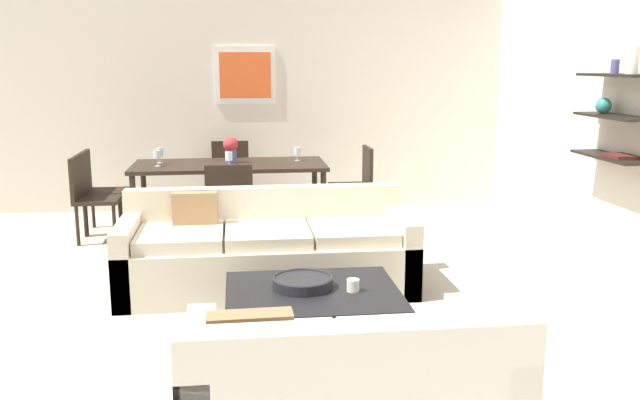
# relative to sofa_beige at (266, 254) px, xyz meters

# --- Properties ---
(ground_plane) EXTENTS (18.00, 18.00, 0.00)m
(ground_plane) POSITION_rel_sofa_beige_xyz_m (0.15, -0.34, -0.29)
(ground_plane) COLOR #BCB29E
(back_wall_unit) EXTENTS (8.40, 0.09, 2.70)m
(back_wall_unit) POSITION_rel_sofa_beige_xyz_m (0.44, 3.19, 1.06)
(back_wall_unit) COLOR silver
(back_wall_unit) RESTS_ON ground
(right_wall_shelf_unit) EXTENTS (0.34, 8.20, 2.70)m
(right_wall_shelf_unit) POSITION_rel_sofa_beige_xyz_m (3.17, 0.26, 1.06)
(right_wall_shelf_unit) COLOR silver
(right_wall_shelf_unit) RESTS_ON ground
(sofa_beige) EXTENTS (2.31, 0.90, 0.78)m
(sofa_beige) POSITION_rel_sofa_beige_xyz_m (0.00, 0.00, 0.00)
(sofa_beige) COLOR beige
(sofa_beige) RESTS_ON ground
(loveseat_white) EXTENTS (1.48, 0.90, 0.78)m
(loveseat_white) POSITION_rel_sofa_beige_xyz_m (0.25, -2.45, 0.00)
(loveseat_white) COLOR silver
(loveseat_white) RESTS_ON ground
(coffee_table) EXTENTS (1.10, 0.91, 0.38)m
(coffee_table) POSITION_rel_sofa_beige_xyz_m (0.24, -1.19, -0.10)
(coffee_table) COLOR black
(coffee_table) RESTS_ON ground
(decorative_bowl) EXTENTS (0.39, 0.39, 0.07)m
(decorative_bowl) POSITION_rel_sofa_beige_xyz_m (0.18, -1.13, 0.13)
(decorative_bowl) COLOR black
(decorative_bowl) RESTS_ON coffee_table
(candle_jar) EXTENTS (0.08, 0.08, 0.08)m
(candle_jar) POSITION_rel_sofa_beige_xyz_m (0.49, -1.24, 0.13)
(candle_jar) COLOR silver
(candle_jar) RESTS_ON coffee_table
(dining_table) EXTENTS (2.04, 0.91, 0.75)m
(dining_table) POSITION_rel_sofa_beige_xyz_m (-0.30, 1.93, 0.39)
(dining_table) COLOR black
(dining_table) RESTS_ON ground
(dining_chair_right_far) EXTENTS (0.44, 0.44, 0.88)m
(dining_chair_right_far) POSITION_rel_sofa_beige_xyz_m (1.13, 2.13, 0.21)
(dining_chair_right_far) COLOR black
(dining_chair_right_far) RESTS_ON ground
(dining_chair_left_far) EXTENTS (0.44, 0.44, 0.88)m
(dining_chair_left_far) POSITION_rel_sofa_beige_xyz_m (-1.72, 2.13, 0.21)
(dining_chair_left_far) COLOR black
(dining_chair_left_far) RESTS_ON ground
(dining_chair_head) EXTENTS (0.44, 0.44, 0.88)m
(dining_chair_head) POSITION_rel_sofa_beige_xyz_m (-0.30, 2.79, 0.21)
(dining_chair_head) COLOR black
(dining_chair_head) RESTS_ON ground
(dining_chair_foot) EXTENTS (0.44, 0.44, 0.88)m
(dining_chair_foot) POSITION_rel_sofa_beige_xyz_m (-0.30, 1.07, 0.21)
(dining_chair_foot) COLOR black
(dining_chair_foot) RESTS_ON ground
(dining_chair_left_near) EXTENTS (0.44, 0.44, 0.88)m
(dining_chair_left_near) POSITION_rel_sofa_beige_xyz_m (-1.72, 1.72, 0.21)
(dining_chair_left_near) COLOR black
(dining_chair_left_near) RESTS_ON ground
(wine_glass_foot) EXTENTS (0.07, 0.07, 0.18)m
(wine_glass_foot) POSITION_rel_sofa_beige_xyz_m (-0.30, 1.53, 0.58)
(wine_glass_foot) COLOR silver
(wine_glass_foot) RESTS_ON dining_table
(wine_glass_head) EXTENTS (0.08, 0.08, 0.18)m
(wine_glass_head) POSITION_rel_sofa_beige_xyz_m (-0.30, 2.33, 0.59)
(wine_glass_head) COLOR silver
(wine_glass_head) RESTS_ON dining_table
(wine_glass_left_far) EXTENTS (0.07, 0.07, 0.16)m
(wine_glass_left_far) POSITION_rel_sofa_beige_xyz_m (-1.03, 2.04, 0.57)
(wine_glass_left_far) COLOR silver
(wine_glass_left_far) RESTS_ON dining_table
(wine_glass_left_near) EXTENTS (0.08, 0.08, 0.17)m
(wine_glass_left_near) POSITION_rel_sofa_beige_xyz_m (-1.03, 1.82, 0.58)
(wine_glass_left_near) COLOR silver
(wine_glass_left_near) RESTS_ON dining_table
(wine_glass_right_far) EXTENTS (0.08, 0.08, 0.15)m
(wine_glass_right_far) POSITION_rel_sofa_beige_xyz_m (0.44, 2.04, 0.56)
(wine_glass_right_far) COLOR silver
(wine_glass_right_far) RESTS_ON dining_table
(centerpiece_vase) EXTENTS (0.16, 0.16, 0.28)m
(centerpiece_vase) POSITION_rel_sofa_beige_xyz_m (-0.28, 1.97, 0.62)
(centerpiece_vase) COLOR #4C518C
(centerpiece_vase) RESTS_ON dining_table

